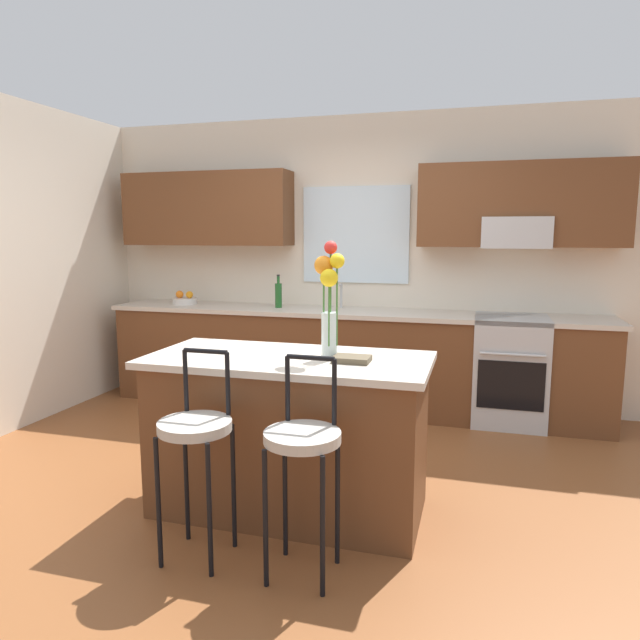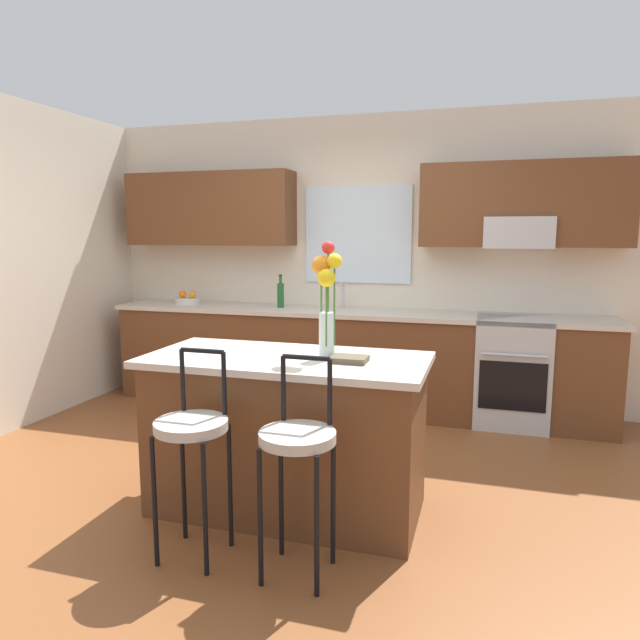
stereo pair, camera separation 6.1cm
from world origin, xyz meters
TOP-DOWN VIEW (x-y plane):
  - ground_plane at (0.00, 0.00)m, footprint 14.00×14.00m
  - back_wall_assembly at (0.03, 1.99)m, footprint 5.60×0.50m
  - counter_run at (-0.00, 1.70)m, footprint 4.56×0.64m
  - sink_faucet at (-0.10, 1.84)m, footprint 0.02×0.13m
  - oven_range at (1.42, 1.68)m, footprint 0.60×0.64m
  - kitchen_island at (0.12, -0.32)m, footprint 1.61×0.77m
  - bar_stool_near at (-0.15, -0.92)m, footprint 0.36×0.36m
  - bar_stool_middle at (0.40, -0.92)m, footprint 0.36×0.36m
  - flower_vase at (0.36, -0.31)m, footprint 0.17×0.15m
  - cookbook at (0.50, -0.36)m, footprint 0.20×0.15m
  - fruit_bowl_oranges at (-1.66, 1.70)m, footprint 0.24×0.24m
  - bottle_olive_oil at (-0.67, 1.70)m, footprint 0.06×0.06m

SIDE VIEW (x-z plane):
  - ground_plane at x=0.00m, z-range 0.00..0.00m
  - oven_range at x=1.42m, z-range 0.00..0.92m
  - kitchen_island at x=0.12m, z-range 0.00..0.92m
  - counter_run at x=0.00m, z-range 0.01..0.93m
  - bar_stool_near at x=-0.15m, z-range 0.11..1.16m
  - bar_stool_middle at x=0.40m, z-range 0.11..1.16m
  - cookbook at x=0.50m, z-range 0.92..0.95m
  - fruit_bowl_oranges at x=-1.66m, z-range 0.90..1.03m
  - bottle_olive_oil at x=-0.67m, z-range 0.89..1.20m
  - sink_faucet at x=-0.10m, z-range 0.95..1.18m
  - flower_vase at x=0.36m, z-range 0.95..1.60m
  - back_wall_assembly at x=0.03m, z-range 0.16..2.86m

